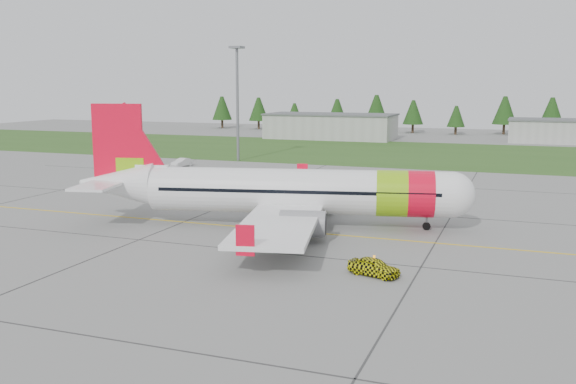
% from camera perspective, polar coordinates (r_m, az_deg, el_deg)
% --- Properties ---
extents(ground, '(320.00, 320.00, 0.00)m').
position_cam_1_polar(ground, '(52.37, 0.81, -5.64)').
color(ground, gray).
rests_on(ground, ground).
extents(aircraft, '(38.65, 36.25, 11.85)m').
position_cam_1_polar(aircraft, '(62.38, 0.09, 0.04)').
color(aircraft, white).
rests_on(aircraft, ground).
extents(follow_me_car, '(1.74, 1.90, 3.90)m').
position_cam_1_polar(follow_me_car, '(46.83, 7.68, -5.09)').
color(follow_me_car, '#FDFD0E').
rests_on(follow_me_car, ground).
extents(service_van, '(1.75, 1.68, 4.35)m').
position_cam_1_polar(service_van, '(109.43, -9.42, 3.36)').
color(service_van, silver).
rests_on(service_van, ground).
extents(grass_strip, '(320.00, 50.00, 0.03)m').
position_cam_1_polar(grass_strip, '(131.45, 12.89, 3.32)').
color(grass_strip, '#30561E').
rests_on(grass_strip, ground).
extents(taxi_guideline, '(120.00, 0.25, 0.02)m').
position_cam_1_polar(taxi_guideline, '(59.74, 3.39, -3.73)').
color(taxi_guideline, gold).
rests_on(taxi_guideline, ground).
extents(hangar_west, '(32.00, 14.00, 6.00)m').
position_cam_1_polar(hangar_west, '(164.82, 3.81, 5.79)').
color(hangar_west, '#A8A8A3').
rests_on(hangar_west, ground).
extents(hangar_east, '(24.00, 12.00, 5.20)m').
position_cam_1_polar(hangar_east, '(166.21, 23.20, 4.94)').
color(hangar_east, '#A8A8A3').
rests_on(hangar_east, ground).
extents(floodlight_mast, '(0.50, 0.50, 20.00)m').
position_cam_1_polar(floodlight_mast, '(116.47, -4.51, 7.69)').
color(floodlight_mast, slate).
rests_on(floodlight_mast, ground).
extents(treeline, '(160.00, 8.00, 10.00)m').
position_cam_1_polar(treeline, '(186.61, 15.25, 6.53)').
color(treeline, '#1C3F14').
rests_on(treeline, ground).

